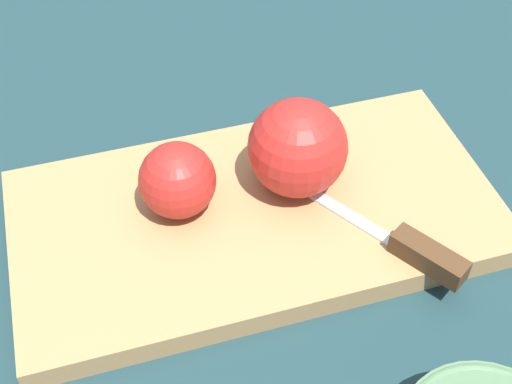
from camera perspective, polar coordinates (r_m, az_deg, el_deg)
ground_plane at (r=0.65m, az=-0.00°, el=-2.60°), size 4.00×4.00×0.00m
cutting_board at (r=0.64m, az=-0.00°, el=-1.93°), size 0.46×0.28×0.02m
apple_half_left at (r=0.61m, az=-6.28°, el=0.94°), size 0.07×0.07×0.07m
apple_half_right at (r=0.62m, az=3.35°, el=3.53°), size 0.09×0.09×0.09m
knife at (r=0.60m, az=13.03°, el=-4.74°), size 0.11×0.13×0.02m
apple_slice at (r=0.68m, az=2.85°, el=3.37°), size 0.06×0.06×0.00m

